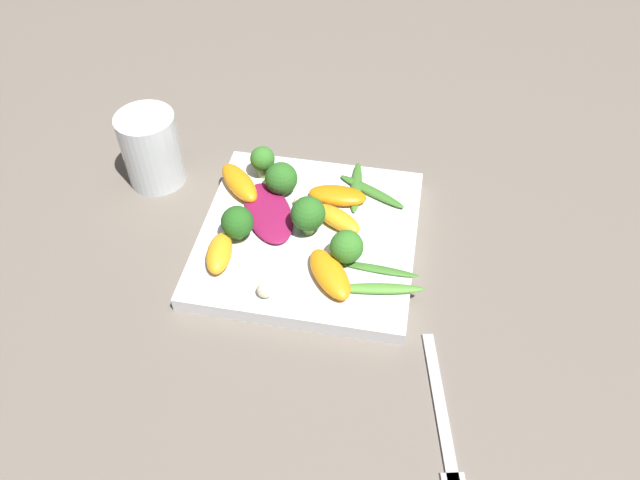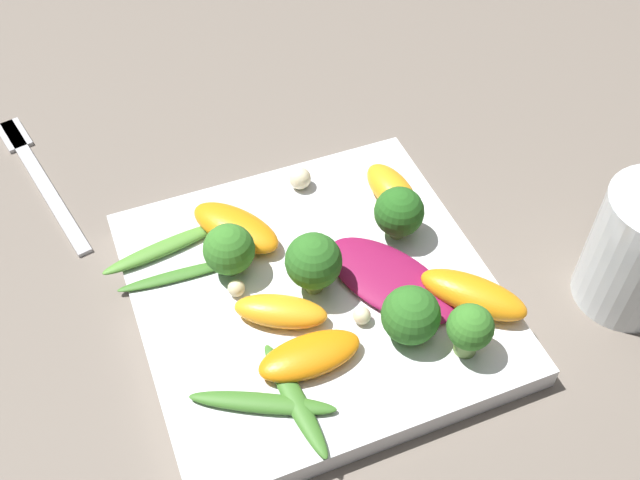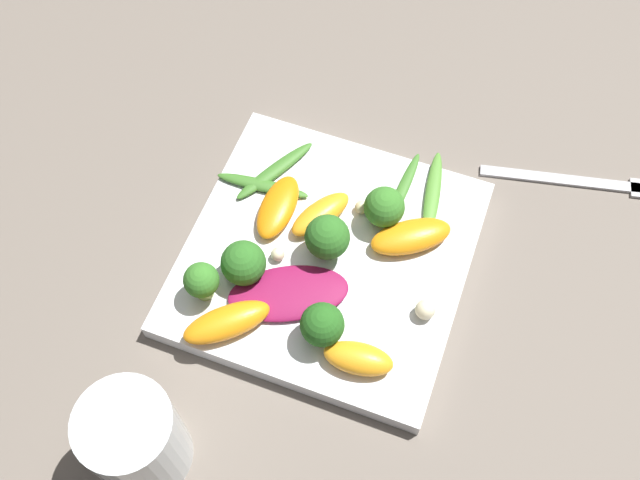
# 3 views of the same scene
# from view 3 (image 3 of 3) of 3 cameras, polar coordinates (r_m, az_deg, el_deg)

# --- Properties ---
(ground_plane) EXTENTS (2.40, 2.40, 0.00)m
(ground_plane) POSITION_cam_3_polar(r_m,az_deg,el_deg) (0.68, 0.53, -1.70)
(ground_plane) COLOR #6B6056
(plate) EXTENTS (0.25, 0.25, 0.02)m
(plate) POSITION_cam_3_polar(r_m,az_deg,el_deg) (0.67, 0.53, -1.35)
(plate) COLOR white
(plate) RESTS_ON ground_plane
(drinking_glass) EXTENTS (0.07, 0.07, 0.10)m
(drinking_glass) POSITION_cam_3_polar(r_m,az_deg,el_deg) (0.59, -13.87, -14.55)
(drinking_glass) COLOR white
(drinking_glass) RESTS_ON ground_plane
(fork) EXTENTS (0.18, 0.05, 0.01)m
(fork) POSITION_cam_3_polar(r_m,az_deg,el_deg) (0.77, 20.47, 4.09)
(fork) COLOR #B2B2B7
(fork) RESTS_ON ground_plane
(radicchio_leaf_0) EXTENTS (0.12, 0.09, 0.01)m
(radicchio_leaf_0) POSITION_cam_3_polar(r_m,az_deg,el_deg) (0.64, -2.42, -4.07)
(radicchio_leaf_0) COLOR maroon
(radicchio_leaf_0) RESTS_ON plate
(orange_segment_0) EXTENTS (0.05, 0.07, 0.02)m
(orange_segment_0) POSITION_cam_3_polar(r_m,az_deg,el_deg) (0.67, 0.04, 1.99)
(orange_segment_0) COLOR orange
(orange_segment_0) RESTS_ON plate
(orange_segment_1) EXTENTS (0.06, 0.03, 0.02)m
(orange_segment_1) POSITION_cam_3_polar(r_m,az_deg,el_deg) (0.61, 2.94, -9.00)
(orange_segment_1) COLOR orange
(orange_segment_1) RESTS_ON plate
(orange_segment_2) EXTENTS (0.08, 0.07, 0.02)m
(orange_segment_2) POSITION_cam_3_polar(r_m,az_deg,el_deg) (0.67, 6.94, 0.27)
(orange_segment_2) COLOR orange
(orange_segment_2) RESTS_ON plate
(orange_segment_3) EXTENTS (0.08, 0.07, 0.02)m
(orange_segment_3) POSITION_cam_3_polar(r_m,az_deg,el_deg) (0.63, -7.12, -6.24)
(orange_segment_3) COLOR orange
(orange_segment_3) RESTS_ON plate
(orange_segment_4) EXTENTS (0.03, 0.07, 0.02)m
(orange_segment_4) POSITION_cam_3_polar(r_m,az_deg,el_deg) (0.68, -3.22, 2.53)
(orange_segment_4) COLOR orange
(orange_segment_4) RESTS_ON plate
(broccoli_floret_0) EXTENTS (0.04, 0.04, 0.04)m
(broccoli_floret_0) POSITION_cam_3_polar(r_m,az_deg,el_deg) (0.61, 0.17, -6.49)
(broccoli_floret_0) COLOR #7A9E51
(broccoli_floret_0) RESTS_ON plate
(broccoli_floret_1) EXTENTS (0.04, 0.04, 0.05)m
(broccoli_floret_1) POSITION_cam_3_polar(r_m,az_deg,el_deg) (0.64, 0.20, 0.02)
(broccoli_floret_1) COLOR #7A9E51
(broccoli_floret_1) RESTS_ON plate
(broccoli_floret_2) EXTENTS (0.03, 0.03, 0.04)m
(broccoli_floret_2) POSITION_cam_3_polar(r_m,az_deg,el_deg) (0.63, -9.01, -3.12)
(broccoli_floret_2) COLOR #7A9E51
(broccoli_floret_2) RESTS_ON plate
(broccoli_floret_3) EXTENTS (0.04, 0.04, 0.04)m
(broccoli_floret_3) POSITION_cam_3_polar(r_m,az_deg,el_deg) (0.64, -5.86, -1.78)
(broccoli_floret_3) COLOR #7A9E51
(broccoli_floret_3) RESTS_ON plate
(broccoli_floret_4) EXTENTS (0.04, 0.04, 0.04)m
(broccoli_floret_4) POSITION_cam_3_polar(r_m,az_deg,el_deg) (0.66, 4.92, 2.50)
(broccoli_floret_4) COLOR #7A9E51
(broccoli_floret_4) RESTS_ON plate
(arugula_sprig_0) EXTENTS (0.09, 0.02, 0.01)m
(arugula_sprig_0) POSITION_cam_3_polar(r_m,az_deg,el_deg) (0.70, -4.40, 4.17)
(arugula_sprig_0) COLOR #3D7528
(arugula_sprig_0) RESTS_ON plate
(arugula_sprig_1) EXTENTS (0.03, 0.10, 0.01)m
(arugula_sprig_1) POSITION_cam_3_polar(r_m,az_deg,el_deg) (0.70, 8.57, 3.47)
(arugula_sprig_1) COLOR #518E33
(arugula_sprig_1) RESTS_ON plate
(arugula_sprig_2) EXTENTS (0.06, 0.09, 0.01)m
(arugula_sprig_2) POSITION_cam_3_polar(r_m,az_deg,el_deg) (0.71, -3.45, 5.31)
(arugula_sprig_2) COLOR #3D7528
(arugula_sprig_2) RESTS_ON plate
(arugula_sprig_3) EXTENTS (0.02, 0.09, 0.00)m
(arugula_sprig_3) POSITION_cam_3_polar(r_m,az_deg,el_deg) (0.70, 6.30, 3.80)
(arugula_sprig_3) COLOR #3D7528
(arugula_sprig_3) RESTS_ON plate
(macadamia_nut_0) EXTENTS (0.01, 0.01, 0.01)m
(macadamia_nut_0) POSITION_cam_3_polar(r_m,az_deg,el_deg) (0.68, 3.17, 2.52)
(macadamia_nut_0) COLOR beige
(macadamia_nut_0) RESTS_ON plate
(macadamia_nut_1) EXTENTS (0.02, 0.02, 0.02)m
(macadamia_nut_1) POSITION_cam_3_polar(r_m,az_deg,el_deg) (0.64, 8.03, -5.27)
(macadamia_nut_1) COLOR beige
(macadamia_nut_1) RESTS_ON plate
(macadamia_nut_2) EXTENTS (0.01, 0.01, 0.01)m
(macadamia_nut_2) POSITION_cam_3_polar(r_m,az_deg,el_deg) (0.66, -3.23, -1.10)
(macadamia_nut_2) COLOR beige
(macadamia_nut_2) RESTS_ON plate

